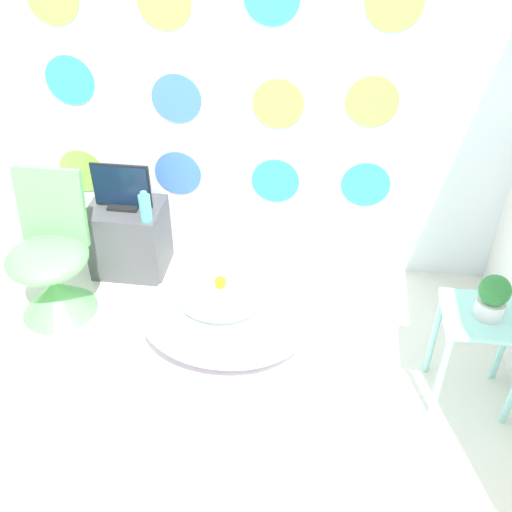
{
  "coord_description": "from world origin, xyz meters",
  "views": [
    {
      "loc": [
        0.63,
        -1.41,
        2.43
      ],
      "look_at": [
        0.33,
        0.83,
        0.71
      ],
      "focal_mm": 42.0,
      "sensor_mm": 36.0,
      "label": 1
    }
  ],
  "objects_px": {
    "potted_plant_left": "(493,296)",
    "vase": "(145,207)",
    "bathtub": "(224,318)",
    "chair": "(53,274)",
    "tv": "(122,189)"
  },
  "relations": [
    {
      "from": "potted_plant_left",
      "to": "vase",
      "type": "bearing_deg",
      "value": 159.5
    },
    {
      "from": "bathtub",
      "to": "chair",
      "type": "xyz_separation_m",
      "value": [
        -1.03,
        0.19,
        0.04
      ]
    },
    {
      "from": "bathtub",
      "to": "tv",
      "type": "xyz_separation_m",
      "value": [
        -0.72,
        0.64,
        0.36
      ]
    },
    {
      "from": "vase",
      "to": "potted_plant_left",
      "type": "distance_m",
      "value": 1.94
    },
    {
      "from": "bathtub",
      "to": "vase",
      "type": "height_order",
      "value": "vase"
    },
    {
      "from": "bathtub",
      "to": "tv",
      "type": "relative_size",
      "value": 2.6
    },
    {
      "from": "vase",
      "to": "potted_plant_left",
      "type": "bearing_deg",
      "value": -20.5
    },
    {
      "from": "potted_plant_left",
      "to": "chair",
      "type": "bearing_deg",
      "value": 171.38
    },
    {
      "from": "bathtub",
      "to": "chair",
      "type": "relative_size",
      "value": 1.08
    },
    {
      "from": "chair",
      "to": "vase",
      "type": "height_order",
      "value": "chair"
    },
    {
      "from": "vase",
      "to": "potted_plant_left",
      "type": "xyz_separation_m",
      "value": [
        1.81,
        -0.68,
        0.12
      ]
    },
    {
      "from": "chair",
      "to": "tv",
      "type": "distance_m",
      "value": 0.64
    },
    {
      "from": "bathtub",
      "to": "chair",
      "type": "height_order",
      "value": "chair"
    },
    {
      "from": "bathtub",
      "to": "potted_plant_left",
      "type": "distance_m",
      "value": 1.35
    },
    {
      "from": "tv",
      "to": "potted_plant_left",
      "type": "height_order",
      "value": "potted_plant_left"
    }
  ]
}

